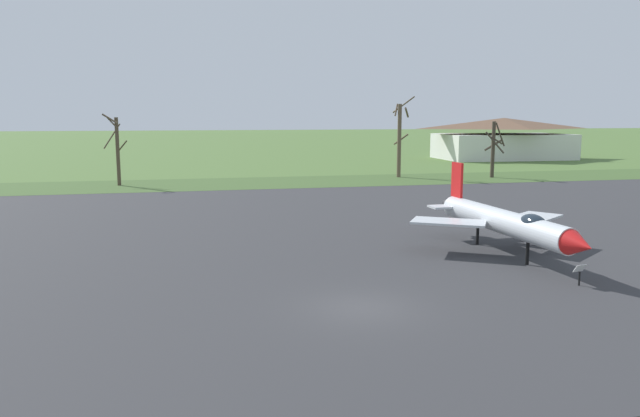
% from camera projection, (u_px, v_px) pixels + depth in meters
% --- Properties ---
extents(ground_plane, '(600.00, 600.00, 0.00)m').
position_uv_depth(ground_plane, '(361.00, 309.00, 23.09)').
color(ground_plane, '#4C6B33').
extents(asphalt_apron, '(103.97, 48.03, 0.05)m').
position_uv_depth(asphalt_apron, '(294.00, 236.00, 36.98)').
color(asphalt_apron, '#333335').
rests_on(asphalt_apron, ground).
extents(grass_verge_strip, '(163.97, 12.00, 0.06)m').
position_uv_depth(grass_verge_strip, '(245.00, 183.00, 65.91)').
color(grass_verge_strip, '#3F5A2B').
rests_on(grass_verge_strip, ground).
extents(jet_fighter_rear_center, '(9.43, 13.06, 4.55)m').
position_uv_depth(jet_fighter_rear_center, '(505.00, 221.00, 31.53)').
color(jet_fighter_rear_center, silver).
rests_on(jet_fighter_rear_center, ground).
extents(info_placard_rear_center, '(0.61, 0.35, 1.00)m').
position_uv_depth(info_placard_rear_center, '(580.00, 272.00, 26.03)').
color(info_placard_rear_center, black).
rests_on(info_placard_rear_center, ground).
extents(bare_tree_center, '(2.47, 2.85, 7.58)m').
position_uv_depth(bare_tree_center, '(117.00, 148.00, 63.19)').
color(bare_tree_center, brown).
rests_on(bare_tree_center, ground).
extents(bare_tree_right_of_center, '(2.70, 3.24, 9.69)m').
position_uv_depth(bare_tree_right_of_center, '(400.00, 137.00, 71.82)').
color(bare_tree_right_of_center, brown).
rests_on(bare_tree_right_of_center, ground).
extents(bare_tree_far_right, '(2.85, 2.89, 6.70)m').
position_uv_depth(bare_tree_far_right, '(494.00, 148.00, 71.48)').
color(bare_tree_far_right, '#42382D').
rests_on(bare_tree_far_right, ground).
extents(visitor_building, '(23.16, 13.94, 7.01)m').
position_uv_depth(visitor_building, '(503.00, 139.00, 103.80)').
color(visitor_building, silver).
rests_on(visitor_building, ground).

